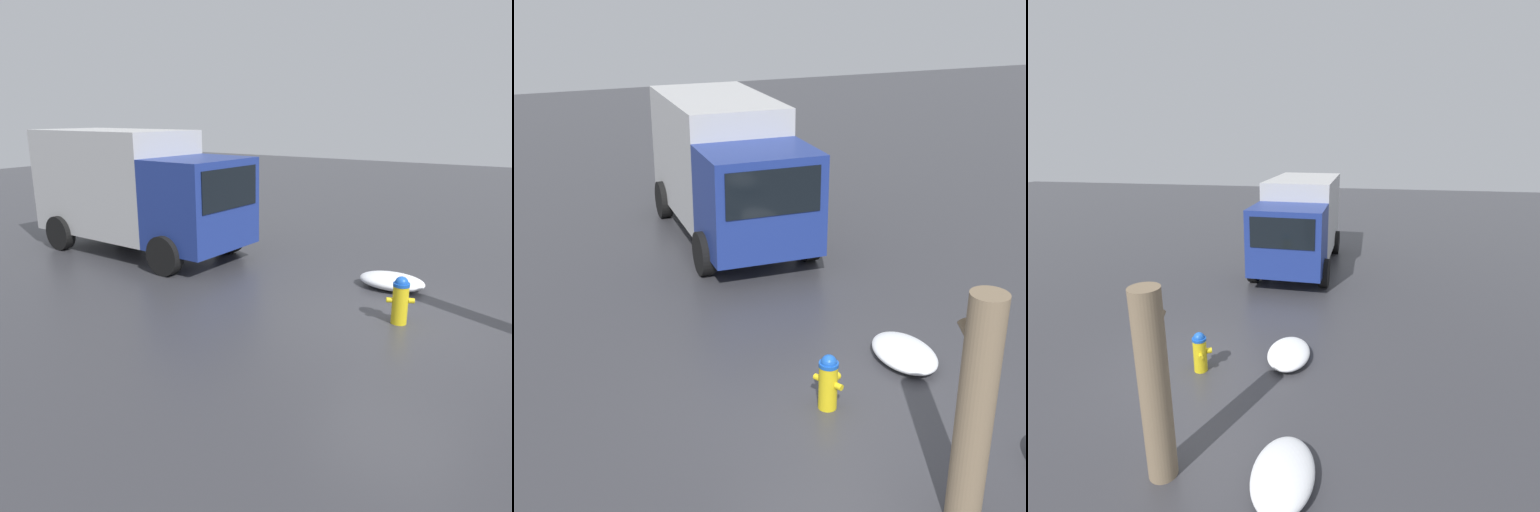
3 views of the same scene
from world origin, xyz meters
The scene contains 5 objects.
ground_plane centered at (0.00, 0.00, 0.00)m, with size 60.00×60.00×0.00m, color #38383D.
fire_hydrant centered at (0.00, 0.00, 0.43)m, with size 0.46×0.38×0.84m.
delivery_truck centered at (7.25, -1.00, 1.66)m, with size 5.93×2.71×3.08m.
pedestrian centered at (5.57, -0.08, 0.90)m, with size 0.36×0.36×1.65m.
snow_pile_by_hydrant centered at (0.69, -1.69, 0.16)m, with size 1.35×0.88×0.31m.
Camera 1 is at (-2.28, 7.99, 3.46)m, focal length 35.00 mm.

